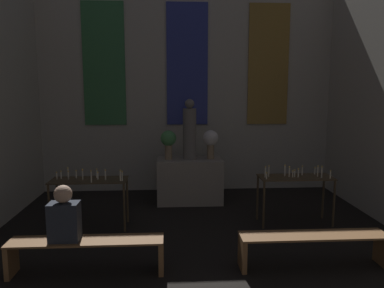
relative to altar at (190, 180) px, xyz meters
The scene contains 10 objects.
wall_back 2.16m from the altar, 90.00° to the left, with size 6.62×0.16×4.65m.
altar is the anchor object (origin of this frame).
statue 0.99m from the altar, ahead, with size 0.27×0.27×1.19m.
flower_vase_left 0.92m from the altar, behind, with size 0.31×0.31×0.57m.
flower_vase_right 0.92m from the altar, ahead, with size 0.31×0.31×0.57m.
candle_rack_left 2.18m from the altar, 141.94° to the right, with size 1.23×0.49×1.01m.
candle_rack_right 2.18m from the altar, 38.11° to the right, with size 1.23×0.49×1.01m.
pew_back_left 3.24m from the altar, 116.07° to the right, with size 1.88×0.36×0.43m.
pew_back_right 3.24m from the altar, 63.93° to the right, with size 1.88×0.36×0.43m.
person_seated 3.37m from the altar, 119.93° to the right, with size 0.36×0.24×0.69m.
Camera 1 is at (-0.39, 2.00, 2.25)m, focal length 35.00 mm.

